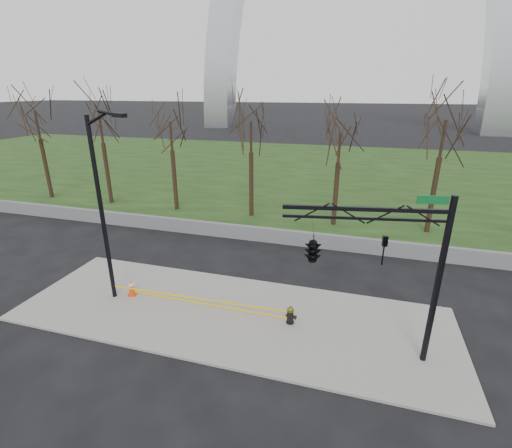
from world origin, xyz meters
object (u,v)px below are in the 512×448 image
(traffic_cone, at_px, (132,288))
(street_light, at_px, (103,200))
(fire_hydrant, at_px, (291,315))
(traffic_signal_mast, at_px, (337,249))

(traffic_cone, relative_size, street_light, 0.09)
(fire_hydrant, relative_size, traffic_signal_mast, 0.13)
(fire_hydrant, xyz_separation_m, street_light, (-7.82, -0.32, 4.24))
(traffic_cone, bearing_deg, fire_hydrant, -0.59)
(traffic_signal_mast, bearing_deg, fire_hydrant, 130.33)
(fire_hydrant, height_order, traffic_signal_mast, traffic_signal_mast)
(street_light, bearing_deg, traffic_cone, 57.15)
(street_light, bearing_deg, traffic_signal_mast, 12.19)
(fire_hydrant, height_order, street_light, street_light)
(fire_hydrant, height_order, traffic_cone, fire_hydrant)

